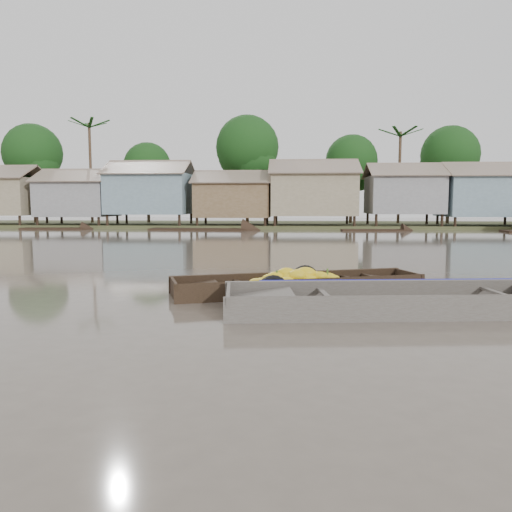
{
  "coord_description": "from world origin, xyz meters",
  "views": [
    {
      "loc": [
        0.59,
        -10.24,
        1.92
      ],
      "look_at": [
        -0.11,
        0.42,
        0.8
      ],
      "focal_mm": 35.0,
      "sensor_mm": 36.0,
      "label": 1
    }
  ],
  "objects": [
    {
      "name": "ground",
      "position": [
        0.0,
        0.0,
        0.0
      ],
      "size": [
        120.0,
        120.0,
        0.0
      ],
      "primitive_type": "plane",
      "color": "#52493F",
      "rests_on": "ground"
    },
    {
      "name": "distant_boats",
      "position": [
        11.97,
        25.05,
        0.23
      ],
      "size": [
        43.57,
        3.84,
        1.38
      ],
      "color": "black",
      "rests_on": "ground"
    },
    {
      "name": "viewer_boat",
      "position": [
        2.9,
        -1.18,
        0.05
      ],
      "size": [
        7.07,
        2.54,
        0.56
      ],
      "rotation": [
        0.0,
        0.0,
        0.11
      ],
      "color": "#433F39",
      "rests_on": "ground"
    },
    {
      "name": "banana_boat",
      "position": [
        0.73,
        0.47,
        0.15
      ],
      "size": [
        5.61,
        2.98,
        0.77
      ],
      "rotation": [
        0.0,
        0.0,
        0.32
      ],
      "color": "black",
      "rests_on": "ground"
    },
    {
      "name": "riverbank",
      "position": [
        3.03,
        31.86,
        3.07
      ],
      "size": [
        120.0,
        12.47,
        10.22
      ],
      "color": "#384723",
      "rests_on": "ground"
    }
  ]
}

